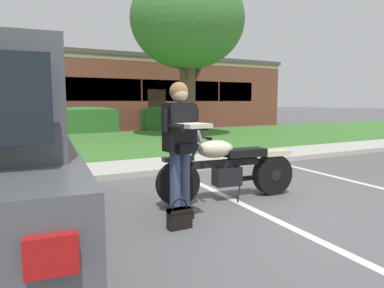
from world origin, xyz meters
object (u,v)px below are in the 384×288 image
(handbag, at_px, (179,216))
(hedge_right, at_px, (167,118))
(rider_person, at_px, (181,139))
(brick_building, at_px, (33,93))
(motorcycle, at_px, (233,167))
(shade_tree, at_px, (187,21))
(hedge_center_right, at_px, (86,120))

(handbag, xyz_separation_m, hedge_right, (5.62, 12.89, 0.51))
(hedge_right, bearing_deg, handbag, -113.57)
(rider_person, height_order, brick_building, brick_building)
(hedge_right, height_order, brick_building, brick_building)
(rider_person, xyz_separation_m, hedge_right, (5.45, 12.57, -0.36))
(motorcycle, height_order, hedge_right, motorcycle)
(handbag, relative_size, shade_tree, 0.05)
(motorcycle, bearing_deg, brick_building, 94.26)
(rider_person, relative_size, brick_building, 0.06)
(motorcycle, xyz_separation_m, brick_building, (-1.37, 18.36, 1.47))
(hedge_center_right, bearing_deg, shade_tree, -46.89)
(hedge_center_right, distance_m, hedge_right, 4.04)
(rider_person, bearing_deg, motorcycle, 21.85)
(motorcycle, height_order, rider_person, rider_person)
(rider_person, distance_m, shade_tree, 10.80)
(motorcycle, relative_size, shade_tree, 0.34)
(hedge_right, bearing_deg, brick_building, 132.58)
(handbag, height_order, brick_building, brick_building)
(motorcycle, xyz_separation_m, hedge_right, (4.36, 12.13, 0.16))
(brick_building, bearing_deg, shade_tree, -62.79)
(motorcycle, distance_m, hedge_right, 12.89)
(shade_tree, bearing_deg, motorcycle, -113.37)
(motorcycle, height_order, brick_building, brick_building)
(handbag, distance_m, hedge_right, 14.07)
(rider_person, bearing_deg, hedge_center_right, 83.62)
(rider_person, distance_m, hedge_center_right, 12.65)
(motorcycle, relative_size, brick_building, 0.08)
(shade_tree, xyz_separation_m, hedge_right, (0.67, 3.60, -4.00))
(shade_tree, height_order, brick_building, shade_tree)
(rider_person, xyz_separation_m, hedge_center_right, (1.41, 12.57, -0.36))
(handbag, distance_m, brick_building, 19.20)
(handbag, bearing_deg, shade_tree, 61.93)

